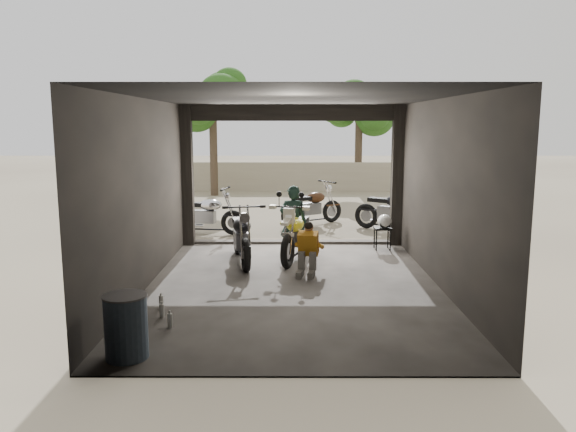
{
  "coord_description": "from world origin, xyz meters",
  "views": [
    {
      "loc": [
        -0.07,
        -9.33,
        2.78
      ],
      "look_at": [
        -0.09,
        0.6,
        1.14
      ],
      "focal_mm": 35.0,
      "sensor_mm": 36.0,
      "label": 1
    }
  ],
  "objects_px": {
    "stool": "(382,231)",
    "oil_drum": "(126,328)",
    "outside_bike_a": "(206,211)",
    "outside_bike_c": "(392,207)",
    "left_bike": "(241,233)",
    "main_bike": "(297,231)",
    "outside_bike_b": "(312,203)",
    "helmet": "(385,221)",
    "mechanic": "(307,251)",
    "sign_post": "(450,170)",
    "rider": "(293,223)"
  },
  "relations": [
    {
      "from": "rider",
      "to": "sign_post",
      "type": "bearing_deg",
      "value": -145.89
    },
    {
      "from": "outside_bike_c",
      "to": "sign_post",
      "type": "xyz_separation_m",
      "value": [
        1.18,
        -0.97,
        1.05
      ]
    },
    {
      "from": "rider",
      "to": "helmet",
      "type": "height_order",
      "value": "rider"
    },
    {
      "from": "left_bike",
      "to": "sign_post",
      "type": "bearing_deg",
      "value": 15.38
    },
    {
      "from": "outside_bike_a",
      "to": "outside_bike_c",
      "type": "relative_size",
      "value": 0.95
    },
    {
      "from": "main_bike",
      "to": "outside_bike_a",
      "type": "xyz_separation_m",
      "value": [
        -2.26,
        2.74,
        -0.01
      ]
    },
    {
      "from": "left_bike",
      "to": "rider",
      "type": "xyz_separation_m",
      "value": [
        1.04,
        0.32,
        0.15
      ]
    },
    {
      "from": "outside_bike_b",
      "to": "mechanic",
      "type": "xyz_separation_m",
      "value": [
        -0.3,
        -5.33,
        -0.12
      ]
    },
    {
      "from": "left_bike",
      "to": "rider",
      "type": "bearing_deg",
      "value": 5.99
    },
    {
      "from": "outside_bike_c",
      "to": "rider",
      "type": "relative_size",
      "value": 1.21
    },
    {
      "from": "outside_bike_b",
      "to": "rider",
      "type": "distance_m",
      "value": 4.07
    },
    {
      "from": "outside_bike_b",
      "to": "mechanic",
      "type": "height_order",
      "value": "outside_bike_b"
    },
    {
      "from": "sign_post",
      "to": "outside_bike_b",
      "type": "bearing_deg",
      "value": 125.34
    },
    {
      "from": "main_bike",
      "to": "outside_bike_c",
      "type": "distance_m",
      "value": 4.03
    },
    {
      "from": "outside_bike_c",
      "to": "oil_drum",
      "type": "xyz_separation_m",
      "value": [
        -4.6,
        -8.06,
        -0.24
      ]
    },
    {
      "from": "mechanic",
      "to": "sign_post",
      "type": "height_order",
      "value": "sign_post"
    },
    {
      "from": "mechanic",
      "to": "outside_bike_a",
      "type": "bearing_deg",
      "value": 133.48
    },
    {
      "from": "mechanic",
      "to": "sign_post",
      "type": "relative_size",
      "value": 0.39
    },
    {
      "from": "helmet",
      "to": "sign_post",
      "type": "xyz_separation_m",
      "value": [
        1.75,
        1.27,
        1.02
      ]
    },
    {
      "from": "main_bike",
      "to": "helmet",
      "type": "xyz_separation_m",
      "value": [
        1.95,
        0.92,
        0.05
      ]
    },
    {
      "from": "helmet",
      "to": "sign_post",
      "type": "relative_size",
      "value": 0.13
    },
    {
      "from": "main_bike",
      "to": "outside_bike_a",
      "type": "height_order",
      "value": "main_bike"
    },
    {
      "from": "mechanic",
      "to": "oil_drum",
      "type": "xyz_separation_m",
      "value": [
        -2.26,
        -3.7,
        -0.09
      ]
    },
    {
      "from": "outside_bike_c",
      "to": "rider",
      "type": "height_order",
      "value": "rider"
    },
    {
      "from": "stool",
      "to": "sign_post",
      "type": "bearing_deg",
      "value": 34.42
    },
    {
      "from": "outside_bike_c",
      "to": "oil_drum",
      "type": "height_order",
      "value": "outside_bike_c"
    },
    {
      "from": "outside_bike_a",
      "to": "rider",
      "type": "bearing_deg",
      "value": -131.4
    },
    {
      "from": "outside_bike_c",
      "to": "sign_post",
      "type": "relative_size",
      "value": 0.75
    },
    {
      "from": "outside_bike_b",
      "to": "helmet",
      "type": "xyz_separation_m",
      "value": [
        1.47,
        -3.21,
        0.06
      ]
    },
    {
      "from": "outside_bike_b",
      "to": "outside_bike_c",
      "type": "relative_size",
      "value": 0.95
    },
    {
      "from": "left_bike",
      "to": "oil_drum",
      "type": "relative_size",
      "value": 2.35
    },
    {
      "from": "left_bike",
      "to": "rider",
      "type": "height_order",
      "value": "rider"
    },
    {
      "from": "helmet",
      "to": "oil_drum",
      "type": "xyz_separation_m",
      "value": [
        -4.03,
        -5.83,
        -0.27
      ]
    },
    {
      "from": "oil_drum",
      "to": "rider",
      "type": "bearing_deg",
      "value": 68.07
    },
    {
      "from": "main_bike",
      "to": "mechanic",
      "type": "xyz_separation_m",
      "value": [
        0.17,
        -1.2,
        -0.13
      ]
    },
    {
      "from": "rider",
      "to": "outside_bike_b",
      "type": "bearing_deg",
      "value": -92.63
    },
    {
      "from": "rider",
      "to": "stool",
      "type": "relative_size",
      "value": 3.02
    },
    {
      "from": "mechanic",
      "to": "rider",
      "type": "bearing_deg",
      "value": 112.52
    },
    {
      "from": "outside_bike_c",
      "to": "stool",
      "type": "xyz_separation_m",
      "value": [
        -0.6,
        -2.19,
        -0.2
      ]
    },
    {
      "from": "left_bike",
      "to": "rider",
      "type": "relative_size",
      "value": 1.2
    },
    {
      "from": "helmet",
      "to": "outside_bike_b",
      "type": "bearing_deg",
      "value": 95.21
    },
    {
      "from": "main_bike",
      "to": "outside_bike_c",
      "type": "xyz_separation_m",
      "value": [
        2.51,
        3.15,
        0.02
      ]
    },
    {
      "from": "outside_bike_c",
      "to": "stool",
      "type": "bearing_deg",
      "value": -159.55
    },
    {
      "from": "outside_bike_b",
      "to": "sign_post",
      "type": "distance_m",
      "value": 3.91
    },
    {
      "from": "stool",
      "to": "oil_drum",
      "type": "distance_m",
      "value": 7.1
    },
    {
      "from": "outside_bike_b",
      "to": "helmet",
      "type": "height_order",
      "value": "outside_bike_b"
    },
    {
      "from": "sign_post",
      "to": "outside_bike_a",
      "type": "bearing_deg",
      "value": 151.2
    },
    {
      "from": "rider",
      "to": "helmet",
      "type": "xyz_separation_m",
      "value": [
        2.02,
        0.82,
        -0.11
      ]
    },
    {
      "from": "outside_bike_b",
      "to": "oil_drum",
      "type": "distance_m",
      "value": 9.4
    },
    {
      "from": "main_bike",
      "to": "mechanic",
      "type": "distance_m",
      "value": 1.22
    }
  ]
}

